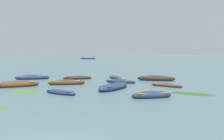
{
  "coord_description": "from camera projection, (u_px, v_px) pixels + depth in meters",
  "views": [
    {
      "loc": [
        2.98,
        -7.32,
        3.12
      ],
      "look_at": [
        -2.45,
        37.64,
        0.04
      ],
      "focal_mm": 37.99,
      "sensor_mm": 36.0,
      "label": 1
    }
  ],
  "objects": [
    {
      "name": "rowboat_9",
      "position": [
        61.0,
        92.0,
        18.44
      ],
      "size": [
        3.1,
        2.0,
        0.43
      ],
      "color": "navy",
      "rests_on": "ground"
    },
    {
      "name": "rowboat_1",
      "position": [
        77.0,
        78.0,
        29.3
      ],
      "size": [
        3.75,
        2.23,
        0.53
      ],
      "color": "#2D2826",
      "rests_on": "ground"
    },
    {
      "name": "rowboat_0",
      "position": [
        156.0,
        78.0,
        27.78
      ],
      "size": [
        4.55,
        1.78,
        0.77
      ],
      "color": "#2D2826",
      "rests_on": "ground"
    },
    {
      "name": "rowboat_7",
      "position": [
        67.0,
        83.0,
        24.18
      ],
      "size": [
        3.94,
        2.13,
        0.65
      ],
      "color": "#4C3323",
      "rests_on": "ground"
    },
    {
      "name": "ground_plane",
      "position": [
        140.0,
        54.0,
        1493.54
      ],
      "size": [
        6000.0,
        6000.0,
        0.0
      ],
      "primitive_type": "plane",
      "color": "slate"
    },
    {
      "name": "weed_patch_6",
      "position": [
        52.0,
        82.0,
        26.68
      ],
      "size": [
        2.75,
        2.73,
        0.14
      ],
      "primitive_type": "ellipsoid",
      "rotation": [
        0.0,
        0.0,
        0.3
      ],
      "color": "#477033",
      "rests_on": "ground"
    },
    {
      "name": "rowboat_5",
      "position": [
        32.0,
        77.0,
        29.21
      ],
      "size": [
        4.35,
        2.58,
        0.7
      ],
      "color": "navy",
      "rests_on": "ground"
    },
    {
      "name": "rowboat_2",
      "position": [
        114.0,
        87.0,
        21.0
      ],
      "size": [
        3.14,
        4.67,
        0.68
      ],
      "color": "navy",
      "rests_on": "ground"
    },
    {
      "name": "rowboat_12",
      "position": [
        115.0,
        78.0,
        29.73
      ],
      "size": [
        2.31,
        3.41,
        0.46
      ],
      "color": "navy",
      "rests_on": "ground"
    },
    {
      "name": "rowboat_8",
      "position": [
        166.0,
        85.0,
        22.7
      ],
      "size": [
        3.18,
        2.37,
        0.38
      ],
      "color": "#4C3323",
      "rests_on": "ground"
    },
    {
      "name": "weed_patch_3",
      "position": [
        26.0,
        91.0,
        19.86
      ],
      "size": [
        2.87,
        2.37,
        0.14
      ],
      "primitive_type": "ellipsoid",
      "rotation": [
        0.0,
        0.0,
        1.67
      ],
      "color": "#477033",
      "rests_on": "ground"
    },
    {
      "name": "weed_patch_5",
      "position": [
        192.0,
        94.0,
        18.45
      ],
      "size": [
        3.66,
        2.65,
        0.14
      ],
      "primitive_type": "ellipsoid",
      "rotation": [
        0.0,
        0.0,
        2.73
      ],
      "color": "#2D5628",
      "rests_on": "ground"
    },
    {
      "name": "rowboat_4",
      "position": [
        121.0,
        81.0,
        25.59
      ],
      "size": [
        3.6,
        1.87,
        0.5
      ],
      "color": "navy",
      "rests_on": "ground"
    },
    {
      "name": "rowboat_3",
      "position": [
        16.0,
        84.0,
        22.51
      ],
      "size": [
        4.26,
        3.37,
        0.71
      ],
      "color": "brown",
      "rests_on": "ground"
    },
    {
      "name": "mountain_2",
      "position": [
        177.0,
        36.0,
        2197.89
      ],
      "size": [
        1081.55,
        1081.55,
        340.12
      ],
      "primitive_type": "cone",
      "color": "slate",
      "rests_on": "ground"
    },
    {
      "name": "mountain_1",
      "position": [
        74.0,
        28.0,
        2682.0
      ],
      "size": [
        2159.81,
        2159.81,
        593.94
      ],
      "primitive_type": "cone",
      "color": "#4C5B56",
      "rests_on": "ground"
    },
    {
      "name": "ferry_0",
      "position": [
        88.0,
        58.0,
        140.21
      ],
      "size": [
        8.59,
        3.85,
        2.54
      ],
      "color": "navy",
      "rests_on": "ground"
    },
    {
      "name": "rowboat_6",
      "position": [
        152.0,
        95.0,
        16.92
      ],
      "size": [
        3.2,
        2.0,
        0.58
      ],
      "color": "navy",
      "rests_on": "ground"
    }
  ]
}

